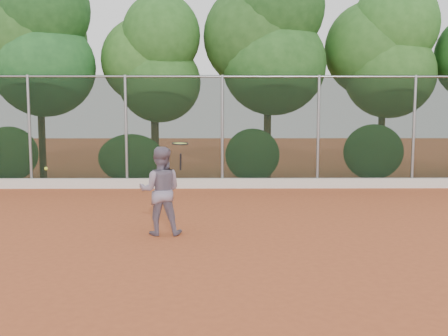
{
  "coord_description": "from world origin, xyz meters",
  "views": [
    {
      "loc": [
        -0.08,
        -8.59,
        2.28
      ],
      "look_at": [
        0.0,
        1.0,
        1.25
      ],
      "focal_mm": 40.0,
      "sensor_mm": 36.0,
      "label": 1
    }
  ],
  "objects": [
    {
      "name": "tennis_player",
      "position": [
        -1.21,
        0.77,
        0.84
      ],
      "size": [
        0.83,
        0.65,
        1.68
      ],
      "primitive_type": "imported",
      "rotation": [
        0.0,
        0.0,
        3.16
      ],
      "color": "gray",
      "rests_on": "ground"
    },
    {
      "name": "tennis_racket",
      "position": [
        -0.83,
        0.76,
        1.7
      ],
      "size": [
        0.42,
        0.42,
        0.54
      ],
      "color": "black",
      "rests_on": "ground"
    },
    {
      "name": "concrete_curb",
      "position": [
        0.0,
        6.82,
        0.15
      ],
      "size": [
        24.0,
        0.2,
        0.3
      ],
      "primitive_type": "cube",
      "color": "silver",
      "rests_on": "ground"
    },
    {
      "name": "tennis_ball_in_flight",
      "position": [
        -3.35,
        0.74,
        1.27
      ],
      "size": [
        0.06,
        0.06,
        0.06
      ],
      "color": "#DBF337",
      "rests_on": "ground"
    },
    {
      "name": "chainlink_fence",
      "position": [
        -0.0,
        7.0,
        1.86
      ],
      "size": [
        24.09,
        0.09,
        3.5
      ],
      "color": "black",
      "rests_on": "ground"
    },
    {
      "name": "foliage_backdrop",
      "position": [
        -0.55,
        8.98,
        4.4
      ],
      "size": [
        23.7,
        3.63,
        7.55
      ],
      "color": "#462F1B",
      "rests_on": "ground"
    },
    {
      "name": "ground",
      "position": [
        0.0,
        0.0,
        0.0
      ],
      "size": [
        80.0,
        80.0,
        0.0
      ],
      "primitive_type": "plane",
      "color": "#AF5029",
      "rests_on": "ground"
    }
  ]
}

